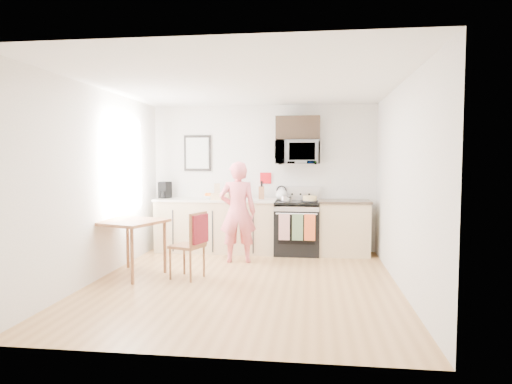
# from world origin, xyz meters

# --- Properties ---
(floor) EXTENTS (4.60, 4.60, 0.00)m
(floor) POSITION_xyz_m (0.00, 0.00, 0.00)
(floor) COLOR #A06F3D
(floor) RESTS_ON ground
(back_wall) EXTENTS (4.00, 0.04, 2.60)m
(back_wall) POSITION_xyz_m (0.00, 2.30, 1.30)
(back_wall) COLOR white
(back_wall) RESTS_ON floor
(front_wall) EXTENTS (4.00, 0.04, 2.60)m
(front_wall) POSITION_xyz_m (0.00, -2.30, 1.30)
(front_wall) COLOR white
(front_wall) RESTS_ON floor
(left_wall) EXTENTS (0.04, 4.60, 2.60)m
(left_wall) POSITION_xyz_m (-2.00, 0.00, 1.30)
(left_wall) COLOR white
(left_wall) RESTS_ON floor
(right_wall) EXTENTS (0.04, 4.60, 2.60)m
(right_wall) POSITION_xyz_m (2.00, 0.00, 1.30)
(right_wall) COLOR white
(right_wall) RESTS_ON floor
(ceiling) EXTENTS (4.00, 4.60, 0.04)m
(ceiling) POSITION_xyz_m (0.00, 0.00, 2.60)
(ceiling) COLOR white
(ceiling) RESTS_ON back_wall
(window) EXTENTS (0.06, 1.40, 1.50)m
(window) POSITION_xyz_m (-1.96, 0.80, 1.55)
(window) COLOR white
(window) RESTS_ON left_wall
(cabinet_left) EXTENTS (2.10, 0.60, 0.90)m
(cabinet_left) POSITION_xyz_m (-0.80, 2.00, 0.45)
(cabinet_left) COLOR tan
(cabinet_left) RESTS_ON floor
(countertop_left) EXTENTS (2.14, 0.64, 0.04)m
(countertop_left) POSITION_xyz_m (-0.80, 2.00, 0.92)
(countertop_left) COLOR beige
(countertop_left) RESTS_ON cabinet_left
(cabinet_right) EXTENTS (0.84, 0.60, 0.90)m
(cabinet_right) POSITION_xyz_m (1.43, 2.00, 0.45)
(cabinet_right) COLOR tan
(cabinet_right) RESTS_ON floor
(countertop_right) EXTENTS (0.88, 0.64, 0.04)m
(countertop_right) POSITION_xyz_m (1.43, 2.00, 0.92)
(countertop_right) COLOR black
(countertop_right) RESTS_ON cabinet_right
(range) EXTENTS (0.76, 0.70, 1.16)m
(range) POSITION_xyz_m (0.63, 1.98, 0.44)
(range) COLOR black
(range) RESTS_ON floor
(microwave) EXTENTS (0.76, 0.51, 0.42)m
(microwave) POSITION_xyz_m (0.63, 2.08, 1.76)
(microwave) COLOR silver
(microwave) RESTS_ON back_wall
(upper_cabinet) EXTENTS (0.76, 0.35, 0.40)m
(upper_cabinet) POSITION_xyz_m (0.63, 2.12, 2.18)
(upper_cabinet) COLOR black
(upper_cabinet) RESTS_ON back_wall
(wall_art) EXTENTS (0.50, 0.04, 0.65)m
(wall_art) POSITION_xyz_m (-1.20, 2.28, 1.75)
(wall_art) COLOR black
(wall_art) RESTS_ON back_wall
(wall_trivet) EXTENTS (0.20, 0.02, 0.20)m
(wall_trivet) POSITION_xyz_m (0.05, 2.28, 1.30)
(wall_trivet) COLOR #AF0F16
(wall_trivet) RESTS_ON back_wall
(person) EXTENTS (0.63, 0.46, 1.60)m
(person) POSITION_xyz_m (-0.28, 1.23, 0.80)
(person) COLOR #C4363A
(person) RESTS_ON floor
(dining_table) EXTENTS (0.92, 0.92, 0.78)m
(dining_table) POSITION_xyz_m (-1.65, 0.19, 0.69)
(dining_table) COLOR brown
(dining_table) RESTS_ON floor
(chair) EXTENTS (0.53, 0.49, 0.92)m
(chair) POSITION_xyz_m (-0.68, 0.10, 0.59)
(chair) COLOR brown
(chair) RESTS_ON floor
(knife_block) EXTENTS (0.11, 0.15, 0.22)m
(knife_block) POSITION_xyz_m (-0.00, 2.08, 1.05)
(knife_block) COLOR brown
(knife_block) RESTS_ON countertop_left
(utensil_crock) EXTENTS (0.11, 0.11, 0.33)m
(utensil_crock) POSITION_xyz_m (-0.50, 2.10, 1.07)
(utensil_crock) COLOR #AF0F16
(utensil_crock) RESTS_ON countertop_left
(fruit_bowl) EXTENTS (0.30, 0.30, 0.11)m
(fruit_bowl) POSITION_xyz_m (-0.94, 2.04, 0.98)
(fruit_bowl) COLOR white
(fruit_bowl) RESTS_ON countertop_left
(milk_carton) EXTENTS (0.12, 0.12, 0.27)m
(milk_carton) POSITION_xyz_m (-0.79, 2.05, 1.07)
(milk_carton) COLOR tan
(milk_carton) RESTS_ON countertop_left
(coffee_maker) EXTENTS (0.22, 0.27, 0.30)m
(coffee_maker) POSITION_xyz_m (-1.75, 2.04, 1.08)
(coffee_maker) COLOR black
(coffee_maker) RESTS_ON countertop_left
(bread_bag) EXTENTS (0.31, 0.15, 0.11)m
(bread_bag) POSITION_xyz_m (-0.68, 1.78, 1.00)
(bread_bag) COLOR tan
(bread_bag) RESTS_ON countertop_left
(cake) EXTENTS (0.28, 0.28, 0.09)m
(cake) POSITION_xyz_m (0.84, 1.87, 0.97)
(cake) COLOR black
(cake) RESTS_ON range
(kettle) EXTENTS (0.20, 0.20, 0.25)m
(kettle) POSITION_xyz_m (0.35, 2.09, 1.03)
(kettle) COLOR white
(kettle) RESTS_ON range
(pot) EXTENTS (0.18, 0.29, 0.09)m
(pot) POSITION_xyz_m (0.44, 1.88, 0.97)
(pot) COLOR silver
(pot) RESTS_ON range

